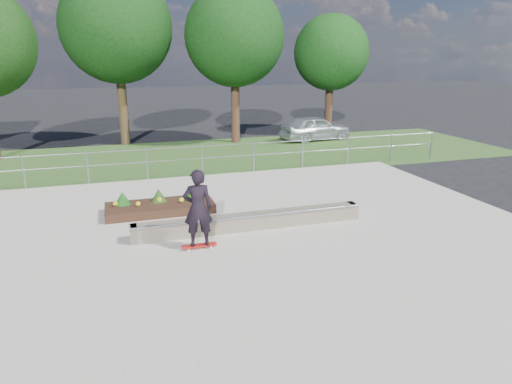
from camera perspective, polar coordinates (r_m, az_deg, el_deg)
ground at (r=10.24m, az=1.45°, el=-8.32°), size 120.00×120.00×0.00m
grass_verge at (r=20.47m, az=-8.52°, el=4.31°), size 30.00×8.00×0.02m
concrete_slab at (r=10.23m, az=1.45°, el=-8.17°), size 15.00×15.00×0.06m
fence at (r=16.93m, az=-6.74°, el=4.43°), size 20.06×0.06×1.20m
tree_mid_left at (r=23.82m, az=-17.06°, el=19.07°), size 5.25×5.25×8.25m
tree_mid_right at (r=23.58m, az=-2.71°, el=18.86°), size 4.90×4.90×7.70m
tree_far_right at (r=27.09m, az=9.37°, el=16.78°), size 4.20×4.20×6.60m
grind_ledge at (r=11.69m, az=-0.65°, el=-3.66°), size 6.00×0.44×0.43m
planter_bed at (r=13.26m, az=-11.92°, el=-1.63°), size 3.00×1.20×0.61m
skateboarder at (r=10.34m, az=-7.28°, el=-2.04°), size 0.80×0.48×1.88m
parked_car at (r=24.59m, az=7.41°, el=7.94°), size 3.99×2.04×1.30m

